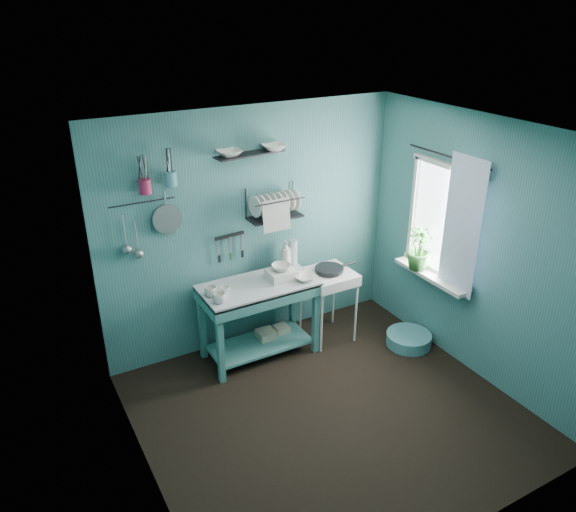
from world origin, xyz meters
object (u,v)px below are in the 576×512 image
work_counter (259,320)px  wash_tub (281,275)px  hotplate_stand (328,305)px  colander (167,219)px  mug_left (220,298)px  storage_tin_large (266,340)px  storage_tin_small (281,334)px  potted_plant (419,249)px  soap_bottle (286,254)px  floor_basin (409,339)px  utensil_cup_magenta (145,186)px  utensil_cup_teal (171,179)px  frying_pan (329,269)px  mug_mid (225,291)px  mug_right (211,291)px  dish_rack (275,203)px  water_bottle (293,253)px

work_counter → wash_tub: wash_tub is taller
hotplate_stand → colander: (-1.55, 0.38, 1.15)m
mug_left → hotplate_stand: bearing=4.4°
storage_tin_large → storage_tin_small: storage_tin_large is taller
potted_plant → soap_bottle: bearing=148.7°
hotplate_stand → floor_basin: (0.68, -0.56, -0.33)m
utensil_cup_magenta → utensil_cup_teal: 0.24m
storage_tin_small → utensil_cup_teal: bearing=168.3°
utensil_cup_teal → potted_plant: 2.59m
soap_bottle → frying_pan: 0.48m
mug_mid → mug_right: bearing=153.4°
mug_right → utensil_cup_magenta: bearing=146.7°
hotplate_stand → mug_mid: bearing=179.3°
work_counter → dish_rack: 1.20m
colander → mug_left: bearing=-59.6°
storage_tin_small → soap_bottle: bearing=45.0°
work_counter → utensil_cup_magenta: 1.78m
mug_right → dish_rack: (0.82, 0.24, 0.67)m
mug_mid → frying_pan: mug_mid is taller
potted_plant → utensil_cup_teal: bearing=160.8°
mug_right → floor_basin: size_ratio=0.26×
mug_right → dish_rack: dish_rack is taller
water_bottle → utensil_cup_teal: 1.56m
mug_mid → hotplate_stand: (1.17, -0.00, -0.47)m
wash_tub → utensil_cup_teal: bearing=162.1°
soap_bottle → storage_tin_small: 0.89m
mug_right → hotplate_stand: (1.29, -0.06, -0.48)m
mug_mid → wash_tub: wash_tub is taller
work_counter → storage_tin_large: bearing=14.7°
work_counter → hotplate_stand: size_ratio=1.47×
mug_right → hotplate_stand: size_ratio=0.16×
wash_tub → potted_plant: (1.34, -0.49, 0.18)m
utensil_cup_magenta → storage_tin_large: bearing=-12.9°
storage_tin_large → floor_basin: storage_tin_large is taller
frying_pan → utensil_cup_magenta: bearing=168.5°
utensil_cup_magenta → floor_basin: 3.16m
soap_bottle → hotplate_stand: soap_bottle is taller
mug_mid → potted_plant: (1.97, -0.45, 0.19)m
work_counter → floor_basin: work_counter is taller
storage_tin_small → floor_basin: 1.37m
floor_basin → storage_tin_large: bearing=153.7°
wash_tub → mug_left: bearing=-169.1°
soap_bottle → utensil_cup_magenta: 1.64m
mug_right → potted_plant: bearing=-13.8°
dish_rack → colander: (-1.08, 0.08, 0.01)m
potted_plant → frying_pan: bearing=150.6°
mug_mid → potted_plant: bearing=-12.9°
mug_left → dish_rack: dish_rack is taller
storage_tin_small → floor_basin: (1.17, -0.71, -0.04)m
colander → mug_mid: bearing=-44.9°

